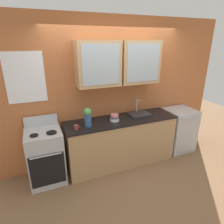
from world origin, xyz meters
TOP-DOWN VIEW (x-y plane):
  - ground_plane at (0.00, 0.00)m, footprint 10.00×10.00m
  - back_wall_unit at (-0.01, 0.30)m, footprint 4.55×0.45m
  - counter at (0.00, 0.00)m, footprint 2.08×0.61m
  - stove_range at (-1.37, -0.00)m, footprint 0.57×0.60m
  - sink_faucet at (0.42, 0.08)m, footprint 0.42×0.30m
  - bowl_stack at (-0.15, -0.02)m, footprint 0.16×0.16m
  - vase at (-0.65, -0.07)m, footprint 0.13×0.13m
  - cup_near_sink at (-0.86, -0.12)m, footprint 0.10×0.07m
  - dishwasher at (1.38, -0.00)m, footprint 0.60×0.60m

SIDE VIEW (x-z plane):
  - ground_plane at x=0.00m, z-range 0.00..0.00m
  - dishwasher at x=1.38m, z-range 0.00..0.92m
  - counter at x=0.00m, z-range 0.00..0.92m
  - stove_range at x=-1.37m, z-range -0.08..1.01m
  - sink_faucet at x=0.42m, z-range 0.79..1.09m
  - cup_near_sink at x=-0.86m, z-range 0.92..1.00m
  - bowl_stack at x=-0.15m, z-range 0.91..1.04m
  - vase at x=-0.65m, z-range 0.93..1.25m
  - back_wall_unit at x=-0.01m, z-range 0.13..2.83m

